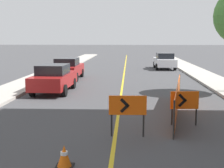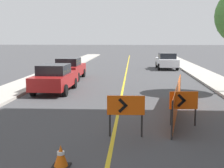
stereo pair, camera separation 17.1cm
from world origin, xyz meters
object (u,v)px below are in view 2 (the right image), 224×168
Objects in this scene: arrow_barricade_primary at (126,107)px; traffic_cone_fifth at (61,156)px; parked_car_curb_near at (55,78)px; parked_car_curb_far at (167,61)px; parked_car_curb_mid at (69,68)px; arrow_barricade_secondary at (184,102)px.

traffic_cone_fifth is at bearing -123.47° from arrow_barricade_primary.
parked_car_curb_near is 15.78m from parked_car_curb_far.
parked_car_curb_far reaches higher than traffic_cone_fifth.
arrow_barricade_primary is at bearing -70.80° from parked_car_curb_mid.
parked_car_curb_near is 5.62m from parked_car_curb_mid.
parked_car_curb_near is at bearing 129.69° from arrow_barricade_secondary.
parked_car_curb_mid is (-0.32, 5.61, 0.00)m from parked_car_curb_near.
traffic_cone_fifth is 0.42× the size of arrow_barricade_primary.
arrow_barricade_secondary is 0.28× the size of parked_car_curb_far.
traffic_cone_fifth is 0.12× the size of parked_car_curb_far.
parked_car_curb_near is (-2.71, 10.26, 0.53)m from traffic_cone_fifth.
parked_car_curb_near is at bearing 104.82° from traffic_cone_fifth.
parked_car_curb_far is (1.56, 20.18, -0.05)m from arrow_barricade_secondary.
parked_car_curb_mid is 11.47m from parked_car_curb_far.
traffic_cone_fifth is 0.13× the size of parked_car_curb_mid.
arrow_barricade_primary is at bearing 58.36° from traffic_cone_fifth.
arrow_barricade_primary is at bearing -149.08° from arrow_barricade_secondary.
arrow_barricade_primary reaches higher than traffic_cone_fifth.
parked_car_curb_mid is (-4.53, 13.44, -0.14)m from arrow_barricade_primary.
arrow_barricade_primary is at bearing -101.08° from parked_car_curb_far.
parked_car_curb_near is 1.01× the size of parked_car_curb_mid.
parked_car_curb_mid reaches higher than traffic_cone_fifth.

